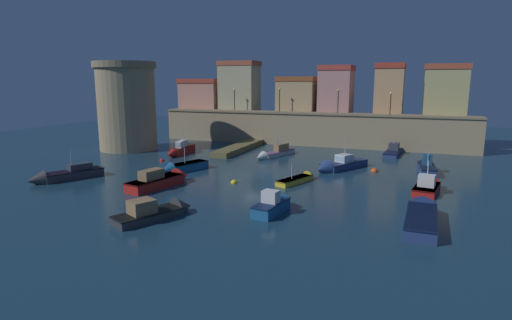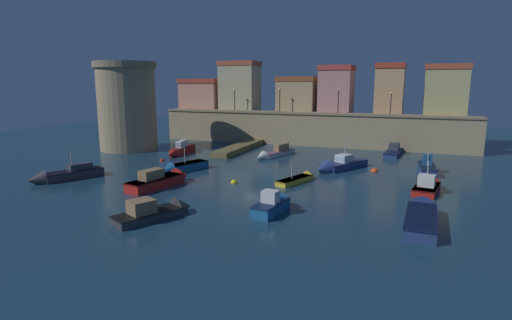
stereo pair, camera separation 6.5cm
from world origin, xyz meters
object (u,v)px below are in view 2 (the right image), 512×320
object	(u,v)px
quay_lamp_3	(391,99)
moored_boat_6	(182,167)
moored_boat_8	(64,175)
moored_boat_13	(426,167)
mooring_buoy_1	(234,183)
quay_lamp_1	(280,96)
mooring_buoy_0	(374,171)
moored_boat_3	(421,216)
moored_boat_7	(159,211)
quay_lamp_2	(338,97)
moored_boat_1	(180,150)
moored_boat_4	(300,179)
quay_lamp_0	(235,96)
moored_boat_0	(338,165)
moored_boat_11	(162,180)
fortress_tower	(127,106)
moored_boat_10	(428,186)
moored_boat_5	(395,150)
moored_boat_9	(274,204)
mooring_buoy_2	(162,161)
moored_boat_2	(274,153)

from	to	relation	value
quay_lamp_3	moored_boat_6	size ratio (longest dim) A/B	0.52
moored_boat_8	moored_boat_13	xyz separation A→B (m)	(30.83, 15.44, 0.04)
mooring_buoy_1	quay_lamp_1	bearing A→B (deg)	98.32
mooring_buoy_0	moored_boat_3	bearing A→B (deg)	-74.05
moored_boat_7	quay_lamp_2	bearing A→B (deg)	16.00
moored_boat_1	moored_boat_3	bearing A→B (deg)	53.62
moored_boat_4	moored_boat_13	xyz separation A→B (m)	(10.66, 8.22, 0.26)
quay_lamp_0	moored_boat_0	xyz separation A→B (m)	(18.12, -15.15, -6.31)
moored_boat_0	moored_boat_11	distance (m)	17.62
moored_boat_4	moored_boat_6	world-z (taller)	moored_boat_6
fortress_tower	moored_boat_10	size ratio (longest dim) A/B	2.20
moored_boat_3	quay_lamp_1	bearing A→B (deg)	34.96
fortress_tower	moored_boat_4	distance (m)	27.97
quay_lamp_1	moored_boat_13	size ratio (longest dim) A/B	0.59
quay_lamp_3	moored_boat_8	size ratio (longest dim) A/B	0.44
fortress_tower	quay_lamp_3	size ratio (longest dim) A/B	3.88
quay_lamp_2	moored_boat_7	world-z (taller)	quay_lamp_2
quay_lamp_2	moored_boat_5	distance (m)	10.41
moored_boat_6	moored_boat_7	distance (m)	14.11
mooring_buoy_0	moored_boat_10	bearing A→B (deg)	-51.51
moored_boat_8	quay_lamp_1	bearing A→B (deg)	-177.41
fortress_tower	quay_lamp_1	world-z (taller)	fortress_tower
moored_boat_9	moored_boat_13	bearing A→B (deg)	-22.25
quay_lamp_3	mooring_buoy_2	xyz separation A→B (m)	(-23.30, -17.68, -6.59)
quay_lamp_2	quay_lamp_3	world-z (taller)	quay_lamp_2
quay_lamp_0	moored_boat_6	bearing A→B (deg)	-80.24
moored_boat_5	moored_boat_8	xyz separation A→B (m)	(-27.41, -25.80, 0.10)
moored_boat_1	moored_boat_10	size ratio (longest dim) A/B	1.29
moored_boat_7	moored_boat_10	distance (m)	21.58
moored_boat_0	moored_boat_4	bearing A→B (deg)	7.88
quay_lamp_1	moored_boat_11	size ratio (longest dim) A/B	0.49
moored_boat_0	moored_boat_3	world-z (taller)	moored_boat_0
moored_boat_4	moored_boat_9	bearing A→B (deg)	-155.95
moored_boat_2	moored_boat_8	xyz separation A→B (m)	(-14.01, -18.16, 0.08)
moored_boat_10	moored_boat_2	bearing A→B (deg)	68.13
quay_lamp_3	moored_boat_4	distance (m)	23.15
moored_boat_6	moored_boat_11	distance (m)	5.79
quay_lamp_1	quay_lamp_3	distance (m)	15.11
moored_boat_2	mooring_buoy_0	world-z (taller)	moored_boat_2
moored_boat_13	moored_boat_10	bearing A→B (deg)	175.06
quay_lamp_1	moored_boat_5	world-z (taller)	quay_lamp_1
moored_boat_6	moored_boat_8	bearing A→B (deg)	-28.71
moored_boat_9	moored_boat_2	bearing A→B (deg)	26.68
quay_lamp_3	mooring_buoy_2	world-z (taller)	quay_lamp_3
moored_boat_2	moored_boat_13	bearing A→B (deg)	96.65
moored_boat_9	moored_boat_11	bearing A→B (deg)	81.75
moored_boat_9	moored_boat_13	size ratio (longest dim) A/B	0.79
moored_boat_11	mooring_buoy_0	bearing A→B (deg)	-41.40
quay_lamp_0	mooring_buoy_0	size ratio (longest dim) A/B	4.47
moored_boat_0	moored_boat_10	distance (m)	9.98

